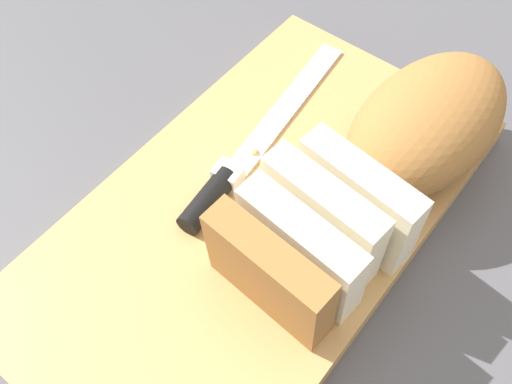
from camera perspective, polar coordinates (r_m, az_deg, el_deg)
name	(u,v)px	position (r m, az deg, el deg)	size (l,w,h in m)	color
ground_plane	(256,227)	(0.53, 0.00, -3.34)	(3.00, 3.00, 0.00)	#4C4C51
cutting_board	(256,219)	(0.52, 0.00, -2.62)	(0.45, 0.25, 0.03)	tan
bread_loaf	(390,159)	(0.50, 12.72, 3.07)	(0.31, 0.13, 0.08)	#996633
bread_knife	(234,170)	(0.53, -2.17, 2.12)	(0.26, 0.06, 0.02)	silver
crumb_near_knife	(255,202)	(0.51, -0.07, -0.95)	(0.01, 0.01, 0.01)	tan
crumb_near_loaf	(255,153)	(0.54, -0.11, 3.79)	(0.01, 0.01, 0.01)	tan
crumb_stray_left	(285,145)	(0.55, 2.78, 4.51)	(0.01, 0.01, 0.01)	tan
crumb_stray_right	(311,191)	(0.52, 5.29, 0.08)	(0.01, 0.01, 0.01)	tan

